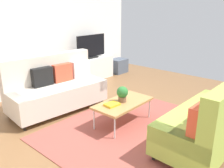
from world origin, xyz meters
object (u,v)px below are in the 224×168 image
table_book_0 (112,104)px  vase_0 (74,58)px  couch_green (212,119)px  tv (91,47)px  couch_beige (56,88)px  tv_console (91,69)px  bottle_1 (84,57)px  potted_plant (122,93)px  storage_trunk (119,66)px  bottle_2 (86,55)px  bottle_0 (81,57)px  coffee_table (123,103)px

table_book_0 → vase_0: (1.19, 2.39, 0.28)m
couch_green → tv: 4.01m
tv → couch_green: bearing=-108.2°
couch_beige → tv_console: bearing=-147.6°
bottle_1 → table_book_0: bearing=-122.6°
tv_console → potted_plant: size_ratio=4.97×
storage_trunk → vase_0: vase_0 is taller
tv → bottle_2: 0.29m
storage_trunk → vase_0: bearing=174.9°
table_book_0 → bottle_0: (1.37, 2.30, 0.29)m
vase_0 → bottle_0: size_ratio=0.82×
couch_green → storage_trunk: (2.34, 3.70, -0.23)m
table_book_0 → bottle_2: bearing=55.8°
potted_plant → table_book_0: bearing=174.1°
tv → potted_plant: size_ratio=3.55×
couch_beige → bottle_1: bearing=-144.4°
coffee_table → table_book_0: table_book_0 is taller
coffee_table → table_book_0: bearing=170.4°
tv_console → potted_plant: 2.82m
tv_console → couch_beige: bearing=-153.3°
potted_plant → couch_green: bearing=-78.8°
coffee_table → bottle_2: bottle_2 is taller
bottle_0 → bottle_2: bearing=0.0°
vase_0 → bottle_2: bottle_2 is taller
couch_green → bottle_0: couch_green is taller
tv_console → vase_0: bearing=175.1°
couch_beige → couch_green: bearing=108.8°
couch_green → potted_plant: (-0.28, 1.44, 0.13)m
potted_plant → table_book_0: potted_plant is taller
storage_trunk → coffee_table: bearing=-139.0°
couch_green → bottle_1: (0.94, 3.76, 0.26)m
couch_beige → tv_console: couch_beige is taller
tv_console → bottle_1: 0.50m
couch_green → tv_console: couch_green is taller
potted_plant → bottle_2: 2.67m
coffee_table → tv_console: size_ratio=0.79×
bottle_2 → storage_trunk: bearing=-2.6°
bottle_0 → vase_0: bearing=153.5°
storage_trunk → couch_beige: bearing=-164.0°
couch_beige → coffee_table: bearing=110.7°
couch_green → storage_trunk: 4.38m
table_book_0 → bottle_1: (1.47, 2.30, 0.27)m
tv → table_book_0: bearing=-127.4°
couch_green → table_book_0: 1.56m
couch_beige → vase_0: size_ratio=13.11×
potted_plant → bottle_0: 2.59m
tv_console → bottle_0: bottle_0 is taller
couch_beige → tv: bearing=-148.1°
tv_console → table_book_0: (-1.77, -2.34, 0.12)m
vase_0 → potted_plant: bearing=-111.4°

